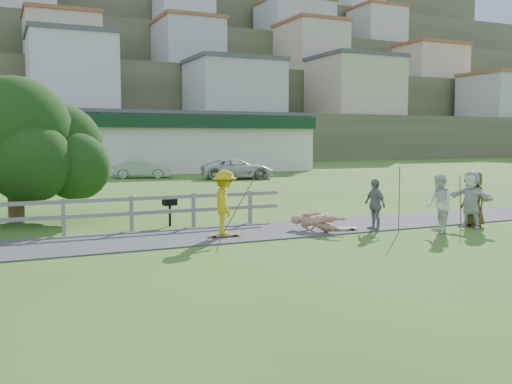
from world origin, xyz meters
TOP-DOWN VIEW (x-y plane):
  - ground at (0.00, 0.00)m, footprint 260.00×260.00m
  - path at (0.00, 1.50)m, footprint 34.00×3.00m
  - fence at (-4.62, 3.30)m, footprint 15.05×0.10m
  - strip_mall at (4.00, 34.94)m, footprint 32.50×10.75m
  - hillside at (0.00, 91.31)m, footprint 220.00×67.00m
  - skater_rider at (0.16, 0.96)m, footprint 0.98×1.34m
  - skater_fallen at (3.05, 0.63)m, footprint 1.77×1.22m
  - spectator_a at (6.36, -0.92)m, footprint 0.96×1.06m
  - spectator_b at (4.89, 0.30)m, footprint 0.39×0.95m
  - spectator_c at (8.28, -0.40)m, footprint 0.58×0.88m
  - spectator_d at (7.97, -0.58)m, footprint 0.86×1.78m
  - car_silver at (3.83, 26.63)m, footprint 4.40×2.67m
  - car_white at (9.79, 22.98)m, footprint 5.51×3.41m
  - tree at (-5.17, 6.68)m, footprint 6.37×6.37m
  - bbq at (-0.64, 3.80)m, footprint 0.45×0.37m
  - longboard_rider at (0.16, 0.96)m, footprint 0.96×0.35m
  - longboard_fallen at (3.85, 0.53)m, footprint 1.01×0.47m
  - helmet at (3.65, 0.98)m, footprint 0.27×0.27m
  - pole_rider at (0.76, 1.36)m, footprint 0.03×0.03m
  - pole_spec_left at (5.25, -0.43)m, footprint 0.03×0.03m
  - pole_spec_right at (7.79, -0.31)m, footprint 0.03×0.03m

SIDE VIEW (x-z plane):
  - ground at x=0.00m, z-range 0.00..0.00m
  - path at x=0.00m, z-range 0.00..0.04m
  - longboard_rider at x=0.16m, z-range 0.00..0.10m
  - longboard_fallen at x=3.85m, z-range 0.00..0.11m
  - helmet at x=3.65m, z-range 0.00..0.27m
  - skater_fallen at x=3.05m, z-range 0.00..0.65m
  - bbq at x=-0.64m, z-range 0.00..0.90m
  - car_silver at x=3.83m, z-range 0.00..1.37m
  - car_white at x=9.79m, z-range 0.00..1.42m
  - fence at x=-4.62m, z-range 0.17..1.27m
  - spectator_b at x=4.89m, z-range 0.00..1.61m
  - pole_spec_right at x=7.79m, z-range 0.00..1.69m
  - spectator_a at x=6.36m, z-range 0.00..1.78m
  - spectator_c at x=8.28m, z-range 0.00..1.80m
  - spectator_d at x=7.97m, z-range 0.00..1.84m
  - skater_rider at x=0.16m, z-range 0.00..1.86m
  - pole_spec_left at x=5.25m, z-range 0.00..2.01m
  - pole_rider at x=0.76m, z-range 0.00..2.02m
  - tree at x=-5.17m, z-range 0.00..4.33m
  - strip_mall at x=4.00m, z-range 0.03..5.13m
  - hillside at x=0.00m, z-range -9.34..38.16m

